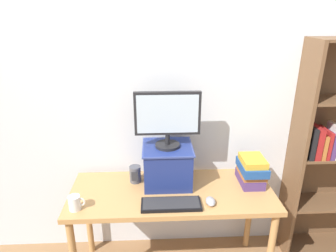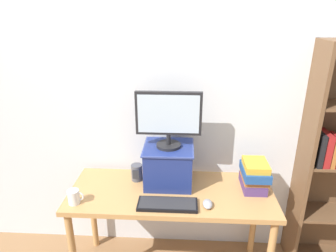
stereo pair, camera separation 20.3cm
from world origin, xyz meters
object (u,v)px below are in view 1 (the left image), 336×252
keyboard (171,204)px  computer_mouse (211,201)px  desk (172,201)px  riser_box (168,164)px  computer_monitor (168,117)px  coffee_mug (75,203)px  book_stack (251,170)px  desk_speaker (135,174)px

keyboard → computer_mouse: size_ratio=3.84×
desk → keyboard: 0.21m
riser_box → keyboard: size_ratio=0.91×
computer_monitor → coffee_mug: 0.84m
desk → computer_mouse: computer_mouse is taller
desk → coffee_mug: 0.68m
desk → computer_mouse: size_ratio=14.09×
riser_box → book_stack: 0.63m
book_stack → desk_speaker: size_ratio=2.02×
keyboard → desk: bearing=84.8°
desk → keyboard: keyboard is taller
computer_monitor → computer_mouse: (0.28, -0.28, -0.51)m
riser_box → coffee_mug: (-0.62, -0.30, -0.11)m
desk → keyboard: bearing=-95.2°
riser_box → desk: bearing=-77.6°
desk → riser_box: (-0.03, 0.12, 0.24)m
keyboard → book_stack: bearing=22.6°
computer_monitor → keyboard: bearing=-88.2°
coffee_mug → desk: bearing=16.0°
desk → coffee_mug: coffee_mug is taller
coffee_mug → keyboard: bearing=0.5°
computer_mouse → coffee_mug: bearing=-179.0°
desk_speaker → book_stack: bearing=-3.9°
keyboard → book_stack: (0.62, 0.26, 0.09)m
computer_mouse → desk_speaker: 0.60m
coffee_mug → riser_box: bearing=26.1°
desk → coffee_mug: bearing=-164.0°
computer_mouse → coffee_mug: 0.89m
riser_box → keyboard: riser_box is taller
computer_mouse → book_stack: (0.35, 0.25, 0.09)m
computer_monitor → keyboard: size_ratio=1.16×
computer_monitor → riser_box: bearing=90.0°
keyboard → book_stack: book_stack is taller
keyboard → book_stack: size_ratio=1.54×
riser_box → computer_mouse: riser_box is taller
computer_monitor → desk_speaker: (-0.24, 0.02, -0.46)m
keyboard → desk_speaker: 0.41m
coffee_mug → desk_speaker: desk_speaker is taller
riser_box → book_stack: riser_box is taller
desk_speaker → computer_mouse: bearing=-30.3°
desk → book_stack: bearing=7.3°
computer_mouse → desk_speaker: size_ratio=0.81×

